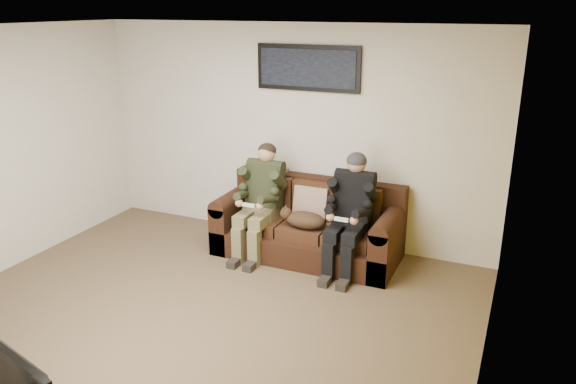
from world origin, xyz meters
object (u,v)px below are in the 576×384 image
at_px(cat, 304,219).
at_px(framed_poster, 308,68).
at_px(person_right, 351,207).
at_px(television, 25,381).
at_px(person_left, 261,194).
at_px(sofa, 310,227).

distance_m(cat, framed_poster, 1.72).
relative_size(person_right, television, 1.24).
relative_size(person_right, cat, 1.95).
distance_m(person_left, person_right, 1.08).
distance_m(person_left, framed_poster, 1.54).
distance_m(person_left, cat, 0.61).
height_order(cat, framed_poster, framed_poster).
bearing_deg(framed_poster, cat, -70.60).
bearing_deg(framed_poster, sofa, -62.91).
relative_size(sofa, person_left, 1.64).
distance_m(person_right, framed_poster, 1.67).
bearing_deg(television, sofa, 101.22).
bearing_deg(sofa, television, -94.10).
bearing_deg(television, person_left, 109.59).
relative_size(person_left, cat, 1.94).
bearing_deg(sofa, person_right, -17.95).
bearing_deg(framed_poster, television, -90.97).
xyz_separation_m(person_left, person_right, (1.08, 0.00, 0.00)).
xyz_separation_m(person_left, cat, (0.57, -0.08, -0.19)).
height_order(person_left, television, person_left).
xyz_separation_m(person_right, framed_poster, (-0.74, 0.57, 1.38)).
height_order(sofa, television, television).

